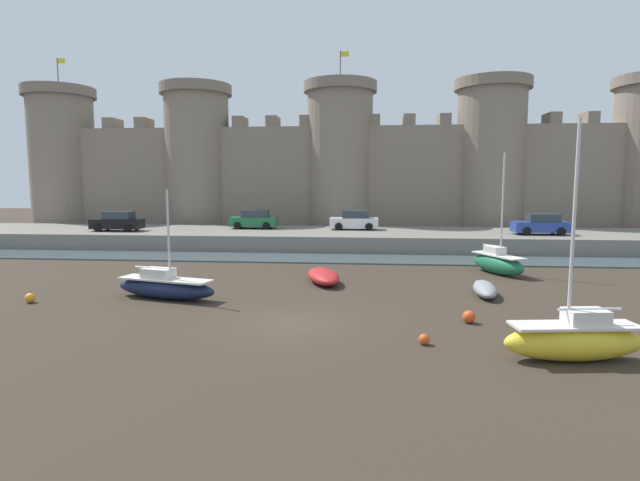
{
  "coord_description": "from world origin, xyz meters",
  "views": [
    {
      "loc": [
        2.81,
        -18.05,
        5.23
      ],
      "look_at": [
        0.56,
        5.53,
        2.5
      ],
      "focal_mm": 28.0,
      "sensor_mm": 36.0,
      "label": 1
    }
  ],
  "objects_px": {
    "sailboat_midflat_centre": "(498,262)",
    "mooring_buoy_mid_mud": "(469,317)",
    "car_quay_centre_west": "(541,225)",
    "car_quay_centre_east": "(354,220)",
    "car_quay_west": "(118,222)",
    "mooring_buoy_near_shore": "(30,298)",
    "sailboat_midflat_left": "(165,287)",
    "rowboat_foreground_centre": "(323,276)",
    "car_quay_east": "(254,220)",
    "mooring_buoy_near_channel": "(424,339)",
    "rowboat_near_channel_right": "(485,289)",
    "sailboat_foreground_right": "(575,339)"
  },
  "relations": [
    {
      "from": "rowboat_near_channel_right",
      "to": "car_quay_centre_east",
      "type": "bearing_deg",
      "value": 108.9
    },
    {
      "from": "rowboat_near_channel_right",
      "to": "car_quay_west",
      "type": "xyz_separation_m",
      "value": [
        -26.2,
        16.13,
        1.71
      ]
    },
    {
      "from": "sailboat_midflat_left",
      "to": "sailboat_midflat_centre",
      "type": "relative_size",
      "value": 0.75
    },
    {
      "from": "sailboat_midflat_centre",
      "to": "mooring_buoy_near_channel",
      "type": "relative_size",
      "value": 19.07
    },
    {
      "from": "sailboat_midflat_centre",
      "to": "car_quay_centre_west",
      "type": "height_order",
      "value": "sailboat_midflat_centre"
    },
    {
      "from": "sailboat_foreground_right",
      "to": "car_quay_east",
      "type": "height_order",
      "value": "sailboat_foreground_right"
    },
    {
      "from": "rowboat_near_channel_right",
      "to": "car_quay_centre_west",
      "type": "xyz_separation_m",
      "value": [
        7.88,
        16.4,
        1.71
      ]
    },
    {
      "from": "car_quay_centre_east",
      "to": "rowboat_foreground_centre",
      "type": "bearing_deg",
      "value": -93.97
    },
    {
      "from": "mooring_buoy_mid_mud",
      "to": "car_quay_centre_west",
      "type": "distance_m",
      "value": 23.29
    },
    {
      "from": "sailboat_midflat_centre",
      "to": "rowboat_foreground_centre",
      "type": "bearing_deg",
      "value": -160.03
    },
    {
      "from": "sailboat_midflat_left",
      "to": "car_quay_west",
      "type": "height_order",
      "value": "sailboat_midflat_left"
    },
    {
      "from": "rowboat_foreground_centre",
      "to": "car_quay_east",
      "type": "xyz_separation_m",
      "value": [
        -7.6,
        17.16,
        1.66
      ]
    },
    {
      "from": "rowboat_near_channel_right",
      "to": "car_quay_east",
      "type": "height_order",
      "value": "car_quay_east"
    },
    {
      "from": "sailboat_midflat_left",
      "to": "mooring_buoy_mid_mud",
      "type": "distance_m",
      "value": 13.26
    },
    {
      "from": "sailboat_foreground_right",
      "to": "car_quay_centre_east",
      "type": "xyz_separation_m",
      "value": [
        -7.24,
        27.79,
        1.39
      ]
    },
    {
      "from": "mooring_buoy_near_shore",
      "to": "mooring_buoy_near_channel",
      "type": "relative_size",
      "value": 1.19
    },
    {
      "from": "car_quay_centre_west",
      "to": "car_quay_east",
      "type": "distance_m",
      "value": 23.45
    },
    {
      "from": "sailboat_foreground_right",
      "to": "mooring_buoy_near_shore",
      "type": "height_order",
      "value": "sailboat_foreground_right"
    },
    {
      "from": "car_quay_centre_east",
      "to": "sailboat_foreground_right",
      "type": "bearing_deg",
      "value": -75.39
    },
    {
      "from": "rowboat_foreground_centre",
      "to": "car_quay_east",
      "type": "relative_size",
      "value": 0.98
    },
    {
      "from": "rowboat_near_channel_right",
      "to": "car_quay_west",
      "type": "height_order",
      "value": "car_quay_west"
    },
    {
      "from": "mooring_buoy_mid_mud",
      "to": "mooring_buoy_near_channel",
      "type": "distance_m",
      "value": 3.36
    },
    {
      "from": "rowboat_foreground_centre",
      "to": "car_quay_centre_west",
      "type": "bearing_deg",
      "value": 42.09
    },
    {
      "from": "rowboat_foreground_centre",
      "to": "mooring_buoy_mid_mud",
      "type": "xyz_separation_m",
      "value": [
        6.12,
        -7.03,
        -0.14
      ]
    },
    {
      "from": "sailboat_midflat_left",
      "to": "car_quay_centre_east",
      "type": "distance_m",
      "value": 22.77
    },
    {
      "from": "car_quay_centre_west",
      "to": "car_quay_east",
      "type": "height_order",
      "value": "same"
    },
    {
      "from": "sailboat_foreground_right",
      "to": "mooring_buoy_mid_mud",
      "type": "relative_size",
      "value": 14.69
    },
    {
      "from": "mooring_buoy_near_channel",
      "to": "car_quay_east",
      "type": "xyz_separation_m",
      "value": [
        -11.76,
        26.92,
        1.86
      ]
    },
    {
      "from": "car_quay_centre_west",
      "to": "car_quay_centre_east",
      "type": "height_order",
      "value": "same"
    },
    {
      "from": "mooring_buoy_near_shore",
      "to": "car_quay_west",
      "type": "relative_size",
      "value": 0.1
    },
    {
      "from": "car_quay_west",
      "to": "mooring_buoy_near_shore",
      "type": "bearing_deg",
      "value": -72.9
    },
    {
      "from": "car_quay_centre_west",
      "to": "mooring_buoy_mid_mud",
      "type": "bearing_deg",
      "value": -114.24
    },
    {
      "from": "mooring_buoy_near_shore",
      "to": "car_quay_east",
      "type": "relative_size",
      "value": 0.1
    },
    {
      "from": "sailboat_midflat_centre",
      "to": "rowboat_foreground_centre",
      "type": "height_order",
      "value": "sailboat_midflat_centre"
    },
    {
      "from": "mooring_buoy_near_channel",
      "to": "car_quay_centre_east",
      "type": "xyz_separation_m",
      "value": [
        -2.98,
        26.76,
        1.86
      ]
    },
    {
      "from": "sailboat_foreground_right",
      "to": "car_quay_centre_west",
      "type": "height_order",
      "value": "sailboat_foreground_right"
    },
    {
      "from": "sailboat_midflat_centre",
      "to": "mooring_buoy_mid_mud",
      "type": "relative_size",
      "value": 14.38
    },
    {
      "from": "sailboat_midflat_left",
      "to": "rowboat_near_channel_right",
      "type": "relative_size",
      "value": 1.64
    },
    {
      "from": "mooring_buoy_near_channel",
      "to": "car_quay_west",
      "type": "relative_size",
      "value": 0.09
    },
    {
      "from": "rowboat_near_channel_right",
      "to": "mooring_buoy_near_channel",
      "type": "bearing_deg",
      "value": -115.73
    },
    {
      "from": "mooring_buoy_mid_mud",
      "to": "car_quay_west",
      "type": "relative_size",
      "value": 0.12
    },
    {
      "from": "car_quay_west",
      "to": "car_quay_centre_east",
      "type": "distance_m",
      "value": 19.86
    },
    {
      "from": "mooring_buoy_near_channel",
      "to": "car_quay_centre_west",
      "type": "relative_size",
      "value": 0.09
    },
    {
      "from": "mooring_buoy_near_shore",
      "to": "car_quay_centre_east",
      "type": "bearing_deg",
      "value": 58.92
    },
    {
      "from": "sailboat_midflat_left",
      "to": "car_quay_west",
      "type": "relative_size",
      "value": 1.26
    },
    {
      "from": "sailboat_midflat_left",
      "to": "mooring_buoy_mid_mud",
      "type": "bearing_deg",
      "value": -12.11
    },
    {
      "from": "rowboat_foreground_centre",
      "to": "mooring_buoy_mid_mud",
      "type": "height_order",
      "value": "rowboat_foreground_centre"
    },
    {
      "from": "rowboat_foreground_centre",
      "to": "mooring_buoy_near_shore",
      "type": "bearing_deg",
      "value": -155.83
    },
    {
      "from": "mooring_buoy_mid_mud",
      "to": "car_quay_east",
      "type": "bearing_deg",
      "value": 119.56
    },
    {
      "from": "rowboat_foreground_centre",
      "to": "car_quay_centre_west",
      "type": "height_order",
      "value": "car_quay_centre_west"
    }
  ]
}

